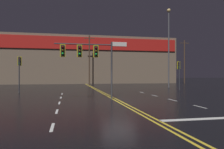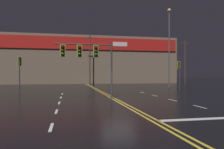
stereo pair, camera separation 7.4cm
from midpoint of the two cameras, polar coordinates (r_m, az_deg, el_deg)
name	(u,v)px [view 2 (the right image)]	position (r m, az deg, el deg)	size (l,w,h in m)	color
ground_plane	(119,101)	(16.33, 1.92, -7.04)	(200.00, 200.00, 0.00)	black
road_markings	(133,103)	(15.38, 5.63, -7.47)	(12.81, 60.00, 0.01)	gold
traffic_signal_median	(86,54)	(17.73, -6.56, 5.28)	(4.67, 0.36, 4.68)	#38383D
traffic_signal_corner_northwest	(20,66)	(25.84, -22.89, 2.02)	(0.42, 0.36, 3.96)	#38383D
traffic_signal_corner_northeast	(179,69)	(29.11, 17.23, 1.39)	(0.42, 0.36, 3.67)	#38383D
streetlight_near_right	(169,39)	(35.20, 14.77, 9.01)	(0.56, 0.56, 12.16)	#59595E
building_backdrop	(85,61)	(51.26, -7.12, 3.60)	(41.34, 10.23, 10.35)	#7A6651
utility_pole_row	(85,58)	(44.23, -6.98, 4.20)	(44.68, 0.26, 10.67)	#4C3828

